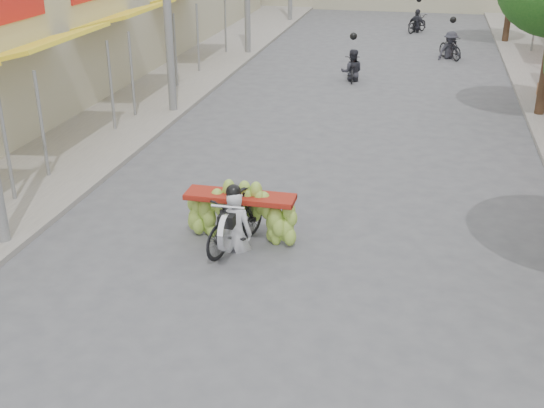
{
  "coord_description": "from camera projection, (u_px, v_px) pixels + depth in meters",
  "views": [
    {
      "loc": [
        1.97,
        -6.95,
        5.86
      ],
      "look_at": [
        -0.4,
        3.55,
        1.1
      ],
      "focal_mm": 45.0,
      "sensor_mm": 36.0,
      "label": 1
    }
  ],
  "objects": [
    {
      "name": "sidewalk_left",
      "position": [
        160.0,
        85.0,
        23.74
      ],
      "size": [
        4.0,
        60.0,
        0.12
      ],
      "primitive_type": "cube",
      "color": "gray",
      "rests_on": "ground"
    },
    {
      "name": "bg_motorbike_b",
      "position": [
        451.0,
        38.0,
        27.63
      ],
      "size": [
        1.23,
        1.6,
        1.95
      ],
      "color": "black",
      "rests_on": "ground"
    },
    {
      "name": "bg_motorbike_a",
      "position": [
        352.0,
        59.0,
        24.28
      ],
      "size": [
        0.84,
        1.45,
        1.95
      ],
      "color": "black",
      "rests_on": "ground"
    },
    {
      "name": "bg_motorbike_c",
      "position": [
        418.0,
        16.0,
        33.42
      ],
      "size": [
        1.22,
        1.61,
        1.95
      ],
      "color": "black",
      "rests_on": "ground"
    },
    {
      "name": "banana_motorbike",
      "position": [
        237.0,
        210.0,
        12.48
      ],
      "size": [
        2.2,
        1.96,
        2.18
      ],
      "color": "black",
      "rests_on": "ground"
    },
    {
      "name": "ground",
      "position": [
        242.0,
        389.0,
        8.97
      ],
      "size": [
        120.0,
        120.0,
        0.0
      ],
      "primitive_type": "plane",
      "color": "#505054",
      "rests_on": "ground"
    }
  ]
}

